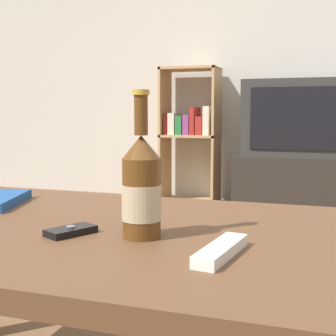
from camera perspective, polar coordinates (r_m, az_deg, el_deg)
back_wall at (r=3.97m, az=12.34°, el=14.76°), size 8.00×0.05×2.60m
coffee_table at (r=1.03m, az=-7.52°, el=-10.50°), size 1.39×0.74×0.49m
tv_stand at (r=3.67m, az=15.75°, el=-1.82°), size 0.97×0.41×0.41m
television at (r=3.62m, az=15.99°, el=5.85°), size 0.85×0.41×0.57m
bookshelf at (r=3.84m, az=2.73°, el=4.49°), size 0.46×0.30×1.10m
beer_bottle at (r=0.90m, az=-3.26°, el=-2.43°), size 0.08×0.08×0.28m
cell_phone at (r=0.95m, az=-11.76°, el=-7.51°), size 0.09×0.11×0.02m
remote_control at (r=0.80m, az=6.48°, el=-9.95°), size 0.06×0.17×0.02m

